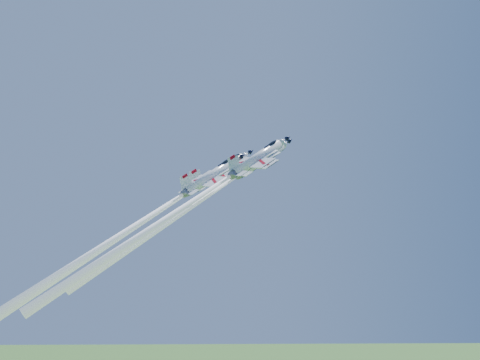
{
  "coord_description": "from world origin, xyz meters",
  "views": [
    {
      "loc": [
        -2.48,
        -109.77,
        67.69
      ],
      "look_at": [
        0.0,
        0.0,
        82.56
      ],
      "focal_mm": 40.0,
      "sensor_mm": 36.0,
      "label": 1
    }
  ],
  "objects_px": {
    "jet_slot": "(143,220)",
    "jet_right": "(183,208)",
    "jet_left": "(133,228)",
    "jet_lead": "(199,201)"
  },
  "relations": [
    {
      "from": "jet_lead",
      "to": "jet_right",
      "type": "distance_m",
      "value": 13.65
    },
    {
      "from": "jet_lead",
      "to": "jet_left",
      "type": "height_order",
      "value": "jet_lead"
    },
    {
      "from": "jet_lead",
      "to": "jet_left",
      "type": "distance_m",
      "value": 14.21
    },
    {
      "from": "jet_left",
      "to": "jet_right",
      "type": "height_order",
      "value": "jet_left"
    },
    {
      "from": "jet_slot",
      "to": "jet_right",
      "type": "bearing_deg",
      "value": 27.34
    },
    {
      "from": "jet_right",
      "to": "jet_slot",
      "type": "distance_m",
      "value": 8.95
    },
    {
      "from": "jet_right",
      "to": "jet_slot",
      "type": "bearing_deg",
      "value": -152.66
    },
    {
      "from": "jet_lead",
      "to": "jet_right",
      "type": "xyz_separation_m",
      "value": [
        -2.17,
        -13.26,
        -2.38
      ]
    },
    {
      "from": "jet_lead",
      "to": "jet_left",
      "type": "xyz_separation_m",
      "value": [
        -13.13,
        -0.27,
        -5.44
      ]
    },
    {
      "from": "jet_left",
      "to": "jet_slot",
      "type": "distance_m",
      "value": 9.48
    }
  ]
}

